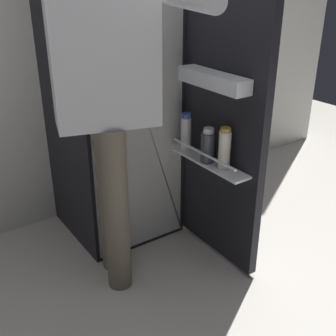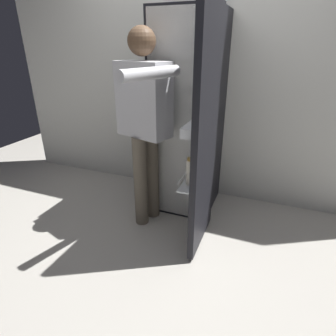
{
  "view_description": "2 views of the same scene",
  "coord_description": "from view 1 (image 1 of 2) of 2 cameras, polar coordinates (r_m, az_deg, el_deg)",
  "views": [
    {
      "loc": [
        -1.05,
        -1.53,
        1.45
      ],
      "look_at": [
        -0.04,
        -0.07,
        0.63
      ],
      "focal_mm": 45.59,
      "sensor_mm": 36.0,
      "label": 1
    },
    {
      "loc": [
        0.76,
        -1.92,
        1.53
      ],
      "look_at": [
        0.01,
        -0.01,
        0.62
      ],
      "focal_mm": 29.54,
      "sensor_mm": 36.0,
      "label": 2
    }
  ],
  "objects": [
    {
      "name": "kitchen_wall",
      "position": [
        2.64,
        -12.05,
        21.06
      ],
      "size": [
        4.4,
        0.1,
        2.59
      ],
      "primitive_type": "cube",
      "color": "silver",
      "rests_on": "ground_plane"
    },
    {
      "name": "person",
      "position": [
        1.88,
        -8.04,
        10.93
      ],
      "size": [
        0.56,
        0.82,
        1.67
      ],
      "color": "#665B4C",
      "rests_on": "ground_plane"
    },
    {
      "name": "refrigerator",
      "position": [
        2.36,
        -6.71,
        11.44
      ],
      "size": [
        0.63,
        1.17,
        1.82
      ],
      "color": "black",
      "rests_on": "ground_plane"
    },
    {
      "name": "ground_plane",
      "position": [
        2.35,
        -0.15,
        -13.16
      ],
      "size": [
        6.68,
        6.68,
        0.0
      ],
      "primitive_type": "plane",
      "color": "#B7B2A8"
    }
  ]
}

